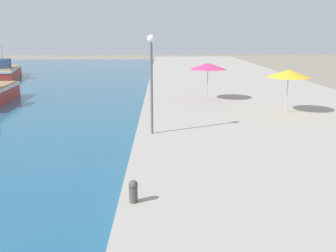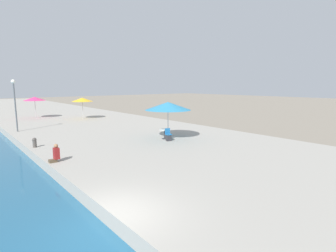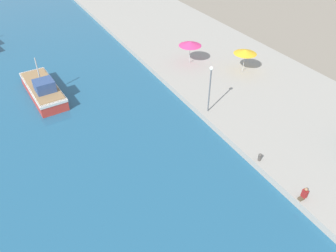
# 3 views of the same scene
# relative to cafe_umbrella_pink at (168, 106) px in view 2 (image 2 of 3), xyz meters

# --- Properties ---
(ground_plane) EXTENTS (200.00, 200.00, 0.00)m
(ground_plane) POSITION_rel_cafe_umbrella_pink_xyz_m (-8.97, -7.95, -3.14)
(ground_plane) COLOR gray
(quay_promenade) EXTENTS (16.00, 90.00, 0.62)m
(quay_promenade) POSITION_rel_cafe_umbrella_pink_xyz_m (-0.97, 29.05, -2.83)
(quay_promenade) COLOR #A39E93
(quay_promenade) RESTS_ON ground_plane
(cafe_umbrella_pink) EXTENTS (3.46, 3.46, 2.83)m
(cafe_umbrella_pink) POSITION_rel_cafe_umbrella_pink_xyz_m (0.00, 0.00, 0.00)
(cafe_umbrella_pink) COLOR #B7B7B7
(cafe_umbrella_pink) RESTS_ON quay_promenade
(cafe_umbrella_white) EXTENTS (2.52, 2.52, 2.55)m
(cafe_umbrella_white) POSITION_rel_cafe_umbrella_pink_xyz_m (-0.25, 15.83, -0.20)
(cafe_umbrella_white) COLOR #B7B7B7
(cafe_umbrella_white) RESTS_ON quay_promenade
(cafe_umbrella_striped) EXTENTS (2.60, 2.60, 2.63)m
(cafe_umbrella_striped) POSITION_rel_cafe_umbrella_pink_xyz_m (-4.45, 20.44, -0.13)
(cafe_umbrella_striped) COLOR #B7B7B7
(cafe_umbrella_striped) RESTS_ON quay_promenade
(cafe_table) EXTENTS (0.80, 0.80, 0.74)m
(cafe_table) POSITION_rel_cafe_umbrella_pink_xyz_m (-0.20, 0.17, -1.99)
(cafe_table) COLOR #333338
(cafe_table) RESTS_ON quay_promenade
(cafe_chair_left) EXTENTS (0.51, 0.53, 0.91)m
(cafe_chair_left) POSITION_rel_cafe_umbrella_pink_xyz_m (-0.40, -0.53, -2.20)
(cafe_chair_left) COLOR #2D2D33
(cafe_chair_left) RESTS_ON quay_promenade
(person_at_quay) EXTENTS (0.53, 0.36, 0.98)m
(person_at_quay) POSITION_rel_cafe_umbrella_pink_xyz_m (-8.51, -0.76, -2.09)
(person_at_quay) COLOR brown
(person_at_quay) RESTS_ON quay_promenade
(mooring_bollard) EXTENTS (0.26, 0.26, 0.65)m
(mooring_bollard) POSITION_rel_cafe_umbrella_pink_xyz_m (-8.55, 3.55, -2.18)
(mooring_bollard) COLOR #4C4742
(mooring_bollard) RESTS_ON quay_promenade
(lamppost) EXTENTS (0.36, 0.36, 4.56)m
(lamppost) POSITION_rel_cafe_umbrella_pink_xyz_m (-8.20, 11.05, 0.57)
(lamppost) COLOR #565B60
(lamppost) RESTS_ON quay_promenade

